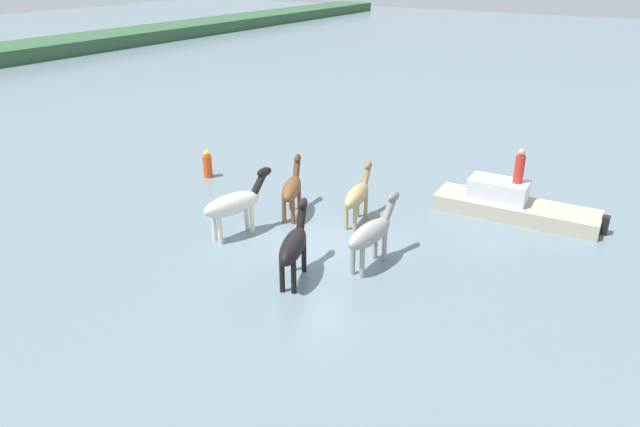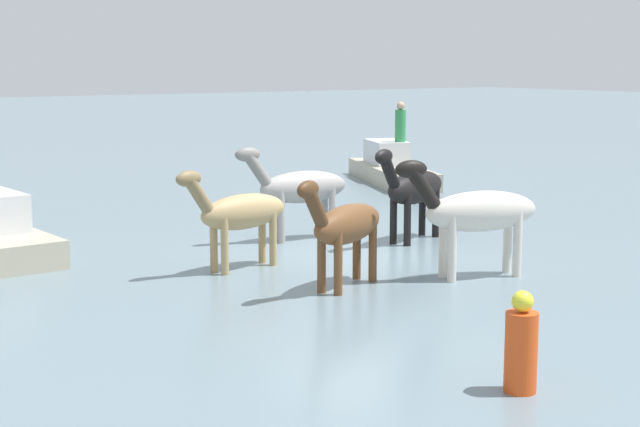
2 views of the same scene
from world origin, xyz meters
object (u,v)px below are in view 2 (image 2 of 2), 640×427
boat_skiff_near (391,171)px  horse_chestnut_trailing (476,212)px  horse_dark_mare (240,213)px  horse_dun_straggler (413,188)px  horse_pinto_flank (299,188)px  buoy_channel_marker (521,347)px  person_spotter_bow (400,123)px  horse_rear_stallion (345,225)px

boat_skiff_near → horse_chestnut_trailing: bearing=169.6°
horse_dark_mare → boat_skiff_near: bearing=-150.5°
horse_chestnut_trailing → boat_skiff_near: (-6.75, -10.89, -0.79)m
horse_dun_straggler → horse_chestnut_trailing: bearing=47.4°
horse_pinto_flank → horse_chestnut_trailing: (-0.57, 4.54, 0.05)m
horse_dark_mare → buoy_channel_marker: size_ratio=2.06×
horse_dark_mare → buoy_channel_marker: (0.52, 7.21, -0.49)m
horse_chestnut_trailing → person_spotter_bow: person_spotter_bow is taller
horse_pinto_flank → horse_chestnut_trailing: 4.58m
horse_pinto_flank → horse_dun_straggler: bearing=146.4°
horse_chestnut_trailing → horse_dark_mare: (2.95, -2.74, -0.11)m
horse_chestnut_trailing → person_spotter_bow: (-6.95, -10.74, 0.64)m
horse_pinto_flank → horse_dark_mare: bearing=41.4°
horse_pinto_flank → horse_dark_mare: size_ratio=1.06×
horse_chestnut_trailing → buoy_channel_marker: 5.69m
horse_pinto_flank → horse_chestnut_trailing: bearing=101.5°
horse_rear_stallion → person_spotter_bow: size_ratio=1.94×
horse_chestnut_trailing → buoy_channel_marker: bearing=66.8°
horse_rear_stallion → horse_dark_mare: (0.71, -2.14, -0.02)m
boat_skiff_near → horse_rear_stallion: bearing=160.3°
horse_dark_mare → horse_dun_straggler: bearing=174.9°
horse_rear_stallion → boat_skiff_near: 13.68m
horse_dun_straggler → horse_chestnut_trailing: horse_chestnut_trailing is taller
horse_dun_straggler → horse_rear_stallion: bearing=14.9°
person_spotter_bow → horse_rear_stallion: bearing=47.8°
horse_dun_straggler → horse_dark_mare: 4.20m
horse_pinto_flank → horse_rear_stallion: bearing=71.4°
horse_pinto_flank → buoy_channel_marker: bearing=76.5°
horse_rear_stallion → person_spotter_bow: 13.70m
horse_chestnut_trailing → horse_dark_mare: size_ratio=1.11×
boat_skiff_near → buoy_channel_marker: bearing=167.8°
horse_dun_straggler → boat_skiff_near: horse_dun_straggler is taller
horse_dark_mare → person_spotter_bow: bearing=-151.7°
horse_dun_straggler → person_spotter_bow: (-5.72, -7.60, 0.68)m
horse_rear_stallion → buoy_channel_marker: 5.24m
horse_pinto_flank → person_spotter_bow: (-7.52, -6.20, 0.69)m
person_spotter_bow → horse_dun_straggler: bearing=53.0°
horse_chestnut_trailing → boat_skiff_near: 12.84m
horse_pinto_flank → horse_dark_mare: 2.98m
person_spotter_bow → boat_skiff_near: bearing=-37.3°
horse_pinto_flank → horse_rear_stallion: horse_pinto_flank is taller
horse_dun_straggler → boat_skiff_near: size_ratio=0.47×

